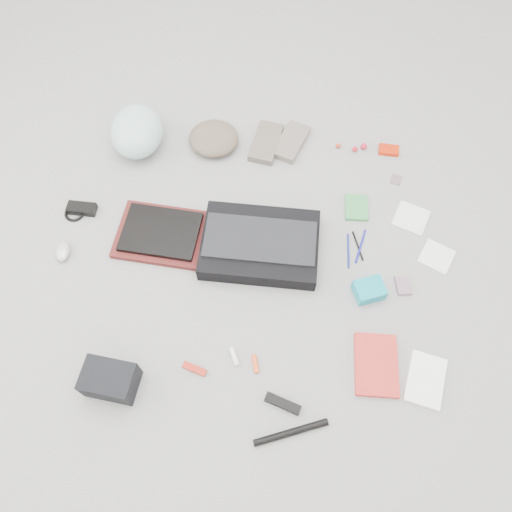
{
  "coord_description": "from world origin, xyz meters",
  "views": [
    {
      "loc": [
        -0.01,
        -0.9,
        1.77
      ],
      "look_at": [
        0.0,
        0.0,
        0.05
      ],
      "focal_mm": 35.0,
      "sensor_mm": 36.0,
      "label": 1
    }
  ],
  "objects_px": {
    "bike_helmet": "(137,131)",
    "camera_bag": "(110,380)",
    "messenger_bag": "(260,245)",
    "book_red": "(376,365)",
    "laptop": "(161,232)",
    "accordion_wallet": "(369,290)"
  },
  "relations": [
    {
      "from": "messenger_bag",
      "to": "camera_bag",
      "type": "height_order",
      "value": "camera_bag"
    },
    {
      "from": "accordion_wallet",
      "to": "bike_helmet",
      "type": "bearing_deg",
      "value": 126.45
    },
    {
      "from": "messenger_bag",
      "to": "camera_bag",
      "type": "xyz_separation_m",
      "value": [
        -0.52,
        -0.53,
        0.02
      ]
    },
    {
      "from": "book_red",
      "to": "accordion_wallet",
      "type": "height_order",
      "value": "accordion_wallet"
    },
    {
      "from": "book_red",
      "to": "accordion_wallet",
      "type": "relative_size",
      "value": 2.07
    },
    {
      "from": "bike_helmet",
      "to": "accordion_wallet",
      "type": "xyz_separation_m",
      "value": [
        0.95,
        -0.75,
        -0.06
      ]
    },
    {
      "from": "laptop",
      "to": "accordion_wallet",
      "type": "height_order",
      "value": "accordion_wallet"
    },
    {
      "from": "bike_helmet",
      "to": "camera_bag",
      "type": "xyz_separation_m",
      "value": [
        0.01,
        -1.09,
        -0.03
      ]
    },
    {
      "from": "messenger_bag",
      "to": "bike_helmet",
      "type": "bearing_deg",
      "value": 140.8
    },
    {
      "from": "laptop",
      "to": "accordion_wallet",
      "type": "xyz_separation_m",
      "value": [
        0.81,
        -0.26,
        -0.01
      ]
    },
    {
      "from": "camera_bag",
      "to": "accordion_wallet",
      "type": "distance_m",
      "value": 1.0
    },
    {
      "from": "laptop",
      "to": "book_red",
      "type": "bearing_deg",
      "value": -23.99
    },
    {
      "from": "messenger_bag",
      "to": "camera_bag",
      "type": "distance_m",
      "value": 0.75
    },
    {
      "from": "camera_bag",
      "to": "accordion_wallet",
      "type": "xyz_separation_m",
      "value": [
        0.94,
        0.34,
        -0.03
      ]
    },
    {
      "from": "book_red",
      "to": "accordion_wallet",
      "type": "xyz_separation_m",
      "value": [
        0.01,
        0.28,
        0.02
      ]
    },
    {
      "from": "messenger_bag",
      "to": "book_red",
      "type": "distance_m",
      "value": 0.63
    },
    {
      "from": "camera_bag",
      "to": "book_red",
      "type": "xyz_separation_m",
      "value": [
        0.93,
        0.05,
        -0.05
      ]
    },
    {
      "from": "bike_helmet",
      "to": "accordion_wallet",
      "type": "height_order",
      "value": "bike_helmet"
    },
    {
      "from": "bike_helmet",
      "to": "camera_bag",
      "type": "distance_m",
      "value": 1.09
    },
    {
      "from": "camera_bag",
      "to": "book_red",
      "type": "relative_size",
      "value": 0.78
    },
    {
      "from": "laptop",
      "to": "accordion_wallet",
      "type": "bearing_deg",
      "value": -7.77
    },
    {
      "from": "laptop",
      "to": "bike_helmet",
      "type": "distance_m",
      "value": 0.51
    }
  ]
}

